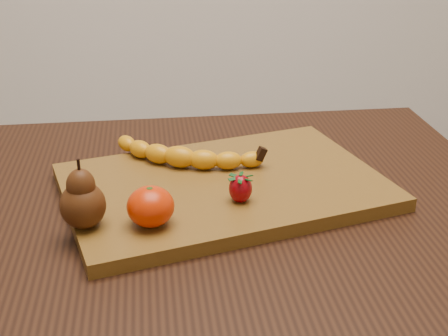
{
  "coord_description": "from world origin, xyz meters",
  "views": [
    {
      "loc": [
        -0.02,
        -0.79,
        1.17
      ],
      "look_at": [
        0.08,
        0.02,
        0.8
      ],
      "focal_mm": 50.0,
      "sensor_mm": 36.0,
      "label": 1
    }
  ],
  "objects": [
    {
      "name": "banana",
      "position": [
        0.02,
        0.08,
        0.8
      ],
      "size": [
        0.21,
        0.14,
        0.03
      ],
      "primitive_type": null,
      "rotation": [
        0.0,
        0.0,
        -0.43
      ],
      "color": "orange",
      "rests_on": "cutting_board"
    },
    {
      "name": "pear",
      "position": [
        -0.11,
        -0.09,
        0.82
      ],
      "size": [
        0.06,
        0.06,
        0.09
      ],
      "primitive_type": null,
      "rotation": [
        0.0,
        0.0,
        0.01
      ],
      "color": "#46220B",
      "rests_on": "cutting_board"
    },
    {
      "name": "mandarin",
      "position": [
        -0.02,
        -0.09,
        0.81
      ],
      "size": [
        0.07,
        0.07,
        0.05
      ],
      "primitive_type": "ellipsoid",
      "rotation": [
        0.0,
        0.0,
        0.23
      ],
      "color": "red",
      "rests_on": "cutting_board"
    },
    {
      "name": "cutting_board",
      "position": [
        0.08,
        0.02,
        0.77
      ],
      "size": [
        0.51,
        0.4,
        0.02
      ],
      "primitive_type": "cube",
      "rotation": [
        0.0,
        0.0,
        0.25
      ],
      "color": "brown",
      "rests_on": "table"
    },
    {
      "name": "strawberry",
      "position": [
        0.1,
        -0.04,
        0.8
      ],
      "size": [
        0.04,
        0.04,
        0.04
      ],
      "primitive_type": null,
      "rotation": [
        0.0,
        0.0,
        0.3
      ],
      "color": "maroon",
      "rests_on": "cutting_board"
    },
    {
      "name": "table",
      "position": [
        0.0,
        0.0,
        0.66
      ],
      "size": [
        1.0,
        0.7,
        0.76
      ],
      "color": "black",
      "rests_on": "ground"
    }
  ]
}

